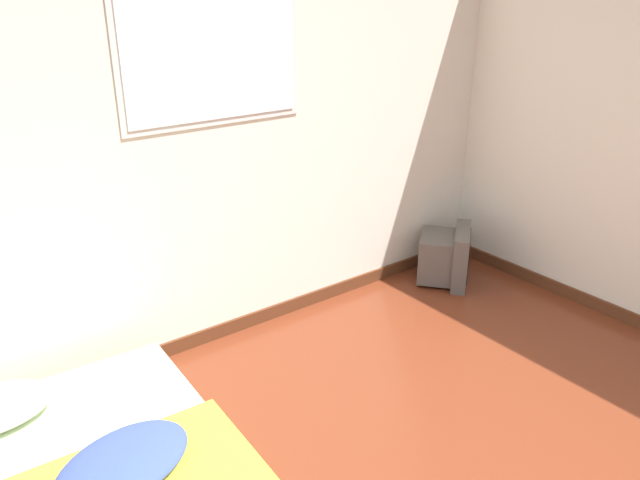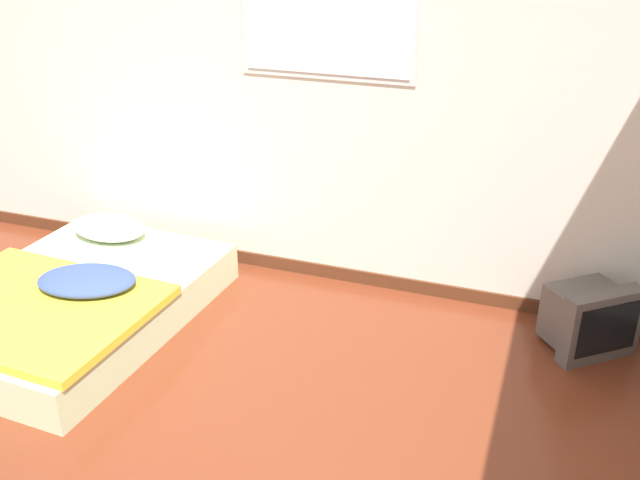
# 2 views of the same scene
# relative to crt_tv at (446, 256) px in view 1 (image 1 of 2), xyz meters

# --- Properties ---
(wall_back) EXTENTS (7.51, 0.08, 2.60)m
(wall_back) POSITION_rel_crt_tv_xyz_m (-2.07, 0.33, 1.10)
(wall_back) COLOR silver
(wall_back) RESTS_ON ground_plane
(crt_tv) EXTENTS (0.54, 0.53, 0.41)m
(crt_tv) POSITION_rel_crt_tv_xyz_m (0.00, 0.00, 0.00)
(crt_tv) COLOR #56514C
(crt_tv) RESTS_ON ground_plane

